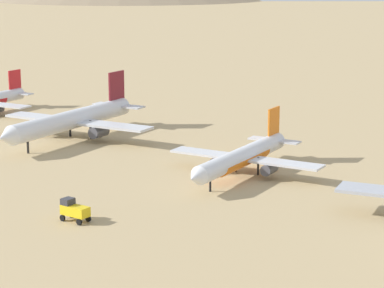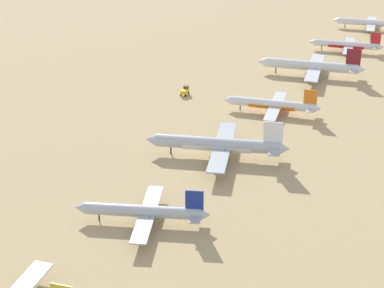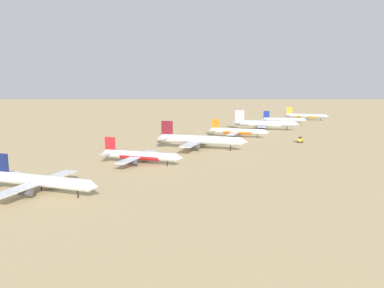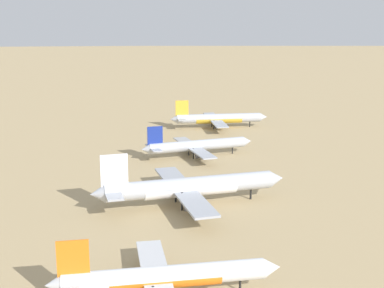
{
  "view_description": "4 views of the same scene",
  "coord_description": "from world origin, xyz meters",
  "px_view_note": "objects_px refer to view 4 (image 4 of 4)",
  "views": [
    {
      "loc": [
        141.28,
        81.59,
        43.52
      ],
      "look_at": [
        0.71,
        -9.11,
        6.19
      ],
      "focal_mm": 74.97,
      "sensor_mm": 36.0,
      "label": 1
    },
    {
      "loc": [
        -52.41,
        265.12,
        109.45
      ],
      "look_at": [
        17.3,
        52.35,
        5.08
      ],
      "focal_mm": 62.6,
      "sensor_mm": 36.0,
      "label": 2
    },
    {
      "loc": [
        55.95,
        -236.04,
        34.47
      ],
      "look_at": [
        -8.74,
        -69.03,
        5.49
      ],
      "focal_mm": 33.05,
      "sensor_mm": 36.0,
      "label": 3
    },
    {
      "loc": [
        -8.16,
        -86.06,
        49.06
      ],
      "look_at": [
        14.32,
        95.89,
        6.13
      ],
      "focal_mm": 50.1,
      "sensor_mm": 36.0,
      "label": 4
    }
  ],
  "objects_px": {
    "parked_jet_4": "(189,187)",
    "parked_jet_5": "(196,146)",
    "parked_jet_6": "(218,119)",
    "parked_jet_3": "(164,277)"
  },
  "relations": [
    {
      "from": "parked_jet_3",
      "to": "parked_jet_5",
      "type": "height_order",
      "value": "parked_jet_3"
    },
    {
      "from": "parked_jet_4",
      "to": "parked_jet_5",
      "type": "xyz_separation_m",
      "value": [
        8.85,
        51.56,
        -1.04
      ]
    },
    {
      "from": "parked_jet_5",
      "to": "parked_jet_6",
      "type": "xyz_separation_m",
      "value": [
        16.8,
        51.44,
        0.22
      ]
    },
    {
      "from": "parked_jet_4",
      "to": "parked_jet_5",
      "type": "bearing_deg",
      "value": 80.26
    },
    {
      "from": "parked_jet_4",
      "to": "parked_jet_5",
      "type": "distance_m",
      "value": 52.32
    },
    {
      "from": "parked_jet_4",
      "to": "parked_jet_6",
      "type": "height_order",
      "value": "parked_jet_4"
    },
    {
      "from": "parked_jet_3",
      "to": "parked_jet_6",
      "type": "relative_size",
      "value": 0.94
    },
    {
      "from": "parked_jet_4",
      "to": "parked_jet_6",
      "type": "bearing_deg",
      "value": 76.02
    },
    {
      "from": "parked_jet_4",
      "to": "parked_jet_6",
      "type": "distance_m",
      "value": 106.15
    },
    {
      "from": "parked_jet_5",
      "to": "parked_jet_6",
      "type": "relative_size",
      "value": 0.93
    }
  ]
}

